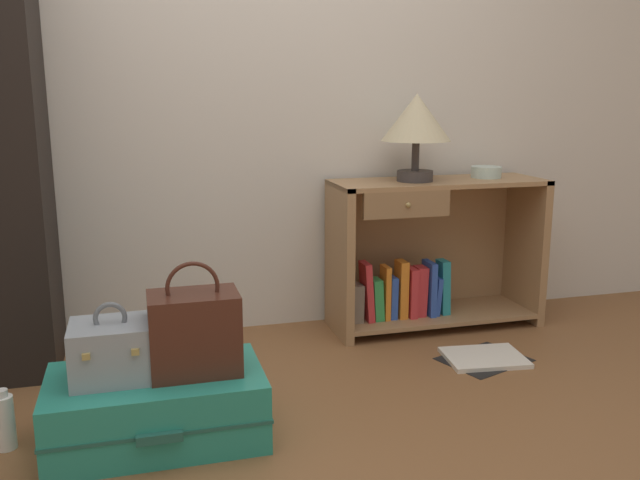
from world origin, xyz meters
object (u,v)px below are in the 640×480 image
bookshelf (427,256)px  table_lamp (416,121)px  bowl (486,172)px  train_case (112,350)px  handbag (194,332)px  open_book_on_floor (484,358)px  bottle (4,421)px  suitcase_large (157,407)px

bookshelf → table_lamp: size_ratio=2.54×
bookshelf → bowl: (0.30, 0.01, 0.40)m
train_case → handbag: 0.27m
bookshelf → open_book_on_floor: bearing=-83.7°
table_lamp → bowl: table_lamp is taller
bowl → table_lamp: bearing=-175.0°
bottle → bowl: bearing=19.9°
table_lamp → bottle: bearing=-157.0°
open_book_on_floor → suitcase_large: bearing=-166.6°
bookshelf → bottle: bearing=-157.3°
bowl → suitcase_large: bowl is taller
handbag → train_case: bearing=175.1°
bowl → open_book_on_floor: 0.94m
table_lamp → open_book_on_floor: size_ratio=0.96×
handbag → bottle: handbag is taller
handbag → bottle: bearing=172.1°
bookshelf → train_case: 1.69m
handbag → open_book_on_floor: 1.36m
handbag → suitcase_large: bearing=174.7°
bookshelf → open_book_on_floor: 0.61m
train_case → handbag: handbag is taller
train_case → open_book_on_floor: 1.59m
bowl → open_book_on_floor: bowl is taller
train_case → handbag: bearing=-4.9°
bookshelf → suitcase_large: size_ratio=1.46×
bowl → handbag: size_ratio=0.39×
bookshelf → handbag: bookshelf is taller
table_lamp → handbag: (-1.12, -0.82, -0.64)m
suitcase_large → bottle: bearing=171.5°
bookshelf → handbag: size_ratio=2.73×
handbag → table_lamp: bearing=36.3°
bookshelf → bowl: size_ratio=7.00×
train_case → bookshelf: bearing=29.3°
bookshelf → train_case: size_ratio=3.94×
bookshelf → bottle: (-1.83, -0.76, -0.26)m
bookshelf → bottle: bookshelf is taller
bowl → bottle: size_ratio=0.72×
table_lamp → train_case: bearing=-150.0°
suitcase_large → bottle: 0.49m
bookshelf → table_lamp: bearing=-162.9°
suitcase_large → open_book_on_floor: bearing=13.4°
handbag → bottle: size_ratio=1.84×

